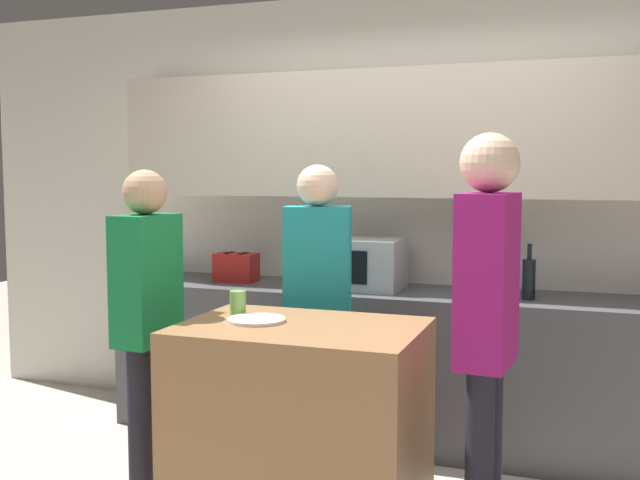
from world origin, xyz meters
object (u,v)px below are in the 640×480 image
at_px(bottle_2, 513,277).
at_px(plate_on_island, 256,320).
at_px(bottle_1, 492,274).
at_px(cup_0, 238,303).
at_px(bottle_0, 477,275).
at_px(person_left, 147,308).
at_px(person_right, 487,314).
at_px(person_center, 318,293).
at_px(bottle_3, 529,278).
at_px(toaster, 236,267).
at_px(microwave, 359,263).

bearing_deg(bottle_2, plate_on_island, -128.88).
height_order(bottle_1, cup_0, bottle_1).
xyz_separation_m(bottle_0, bottle_2, (0.19, 0.01, -0.00)).
distance_m(plate_on_island, person_left, 0.59).
bearing_deg(person_right, person_center, 58.71).
height_order(bottle_3, person_center, person_center).
xyz_separation_m(toaster, bottle_3, (1.80, -0.07, 0.03)).
height_order(bottle_0, person_right, person_right).
relative_size(plate_on_island, person_right, 0.15).
relative_size(bottle_1, cup_0, 2.85).
bearing_deg(bottle_1, person_right, -84.10).
bearing_deg(toaster, person_left, -84.24).
bearing_deg(microwave, toaster, 179.89).
relative_size(microwave, person_center, 0.32).
relative_size(bottle_1, bottle_3, 1.03).
height_order(person_left, person_right, person_right).
relative_size(bottle_2, plate_on_island, 1.14).
relative_size(bottle_0, person_left, 0.19).
height_order(bottle_0, person_left, person_left).
height_order(plate_on_island, person_left, person_left).
relative_size(bottle_0, bottle_1, 0.97).
xyz_separation_m(bottle_0, plate_on_island, (-0.80, -1.22, -0.08)).
bearing_deg(person_left, bottle_0, 133.58).
bearing_deg(bottle_0, bottle_2, 4.03).
relative_size(bottle_3, cup_0, 2.77).
bearing_deg(toaster, bottle_2, -0.90).
height_order(toaster, plate_on_island, toaster).
distance_m(microwave, plate_on_island, 1.27).
xyz_separation_m(bottle_2, person_right, (0.02, -1.31, 0.03)).
bearing_deg(person_left, bottle_1, 133.17).
distance_m(microwave, bottle_3, 0.99).
xyz_separation_m(bottle_1, plate_on_island, (-0.88, -1.27, -0.08)).
bearing_deg(plate_on_island, cup_0, 140.46).
xyz_separation_m(person_left, person_right, (1.61, -0.12, 0.10)).
bearing_deg(microwave, bottle_3, -4.03).
bearing_deg(plate_on_island, bottle_1, 55.31).
height_order(toaster, bottle_3, bottle_3).
bearing_deg(person_right, bottle_0, 14.49).
distance_m(toaster, person_right, 2.19).
distance_m(bottle_0, bottle_3, 0.29).
bearing_deg(person_right, bottle_1, 10.98).
bearing_deg(bottle_1, plate_on_island, -124.69).
relative_size(bottle_3, person_right, 0.18).
bearing_deg(toaster, person_right, -37.68).
bearing_deg(cup_0, person_center, 66.78).
height_order(bottle_0, bottle_2, bottle_0).
relative_size(toaster, cup_0, 2.35).
bearing_deg(person_left, bottle_3, 127.73).
height_order(microwave, person_center, person_center).
xyz_separation_m(bottle_3, person_right, (-0.07, -1.27, 0.03)).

